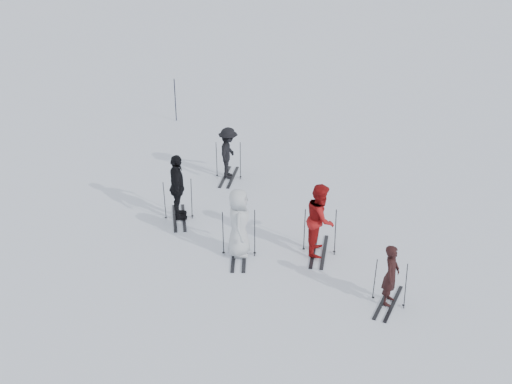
# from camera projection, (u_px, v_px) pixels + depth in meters

# --- Properties ---
(ground) EXTENTS (120.00, 120.00, 0.00)m
(ground) POSITION_uv_depth(u_px,v_px,m) (256.00, 241.00, 17.64)
(ground) COLOR silver
(ground) RESTS_ON ground
(skier_near_dark) EXTENTS (0.56, 0.65, 1.51)m
(skier_near_dark) POSITION_uv_depth(u_px,v_px,m) (391.00, 276.00, 14.70)
(skier_near_dark) COLOR black
(skier_near_dark) RESTS_ON ground
(skier_red) EXTENTS (0.89, 1.06, 1.95)m
(skier_red) POSITION_uv_depth(u_px,v_px,m) (320.00, 220.00, 16.67)
(skier_red) COLOR maroon
(skier_red) RESTS_ON ground
(skier_grey) EXTENTS (0.60, 0.92, 1.87)m
(skier_grey) POSITION_uv_depth(u_px,v_px,m) (239.00, 224.00, 16.57)
(skier_grey) COLOR #B8BEC2
(skier_grey) RESTS_ON ground
(skier_uphill_left) EXTENTS (0.64, 1.21, 1.96)m
(skier_uphill_left) POSITION_uv_depth(u_px,v_px,m) (177.00, 188.00, 18.37)
(skier_uphill_left) COLOR black
(skier_uphill_left) RESTS_ON ground
(skier_uphill_far) EXTENTS (0.80, 1.19, 1.72)m
(skier_uphill_far) POSITION_uv_depth(u_px,v_px,m) (228.00, 154.00, 21.02)
(skier_uphill_far) COLOR black
(skier_uphill_far) RESTS_ON ground
(skis_near_dark) EXTENTS (1.82, 1.45, 1.18)m
(skis_near_dark) POSITION_uv_depth(u_px,v_px,m) (390.00, 282.00, 14.77)
(skis_near_dark) COLOR black
(skis_near_dark) RESTS_ON ground
(skis_red) EXTENTS (1.95, 1.26, 1.32)m
(skis_red) POSITION_uv_depth(u_px,v_px,m) (320.00, 230.00, 16.80)
(skis_red) COLOR black
(skis_red) RESTS_ON ground
(skis_grey) EXTENTS (1.86, 1.00, 1.35)m
(skis_grey) POSITION_uv_depth(u_px,v_px,m) (239.00, 232.00, 16.68)
(skis_grey) COLOR black
(skis_grey) RESTS_ON ground
(skis_uphill_left) EXTENTS (1.86, 1.17, 1.27)m
(skis_uphill_left) POSITION_uv_depth(u_px,v_px,m) (178.00, 199.00, 18.52)
(skis_uphill_left) COLOR black
(skis_uphill_left) RESTS_ON ground
(skis_uphill_far) EXTENTS (1.91, 1.21, 1.30)m
(skis_uphill_far) POSITION_uv_depth(u_px,v_px,m) (228.00, 159.00, 21.11)
(skis_uphill_far) COLOR black
(skis_uphill_far) RESTS_ON ground
(piste_marker) EXTENTS (0.05, 0.05, 1.76)m
(piste_marker) POSITION_uv_depth(u_px,v_px,m) (175.00, 100.00, 26.09)
(piste_marker) COLOR black
(piste_marker) RESTS_ON ground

